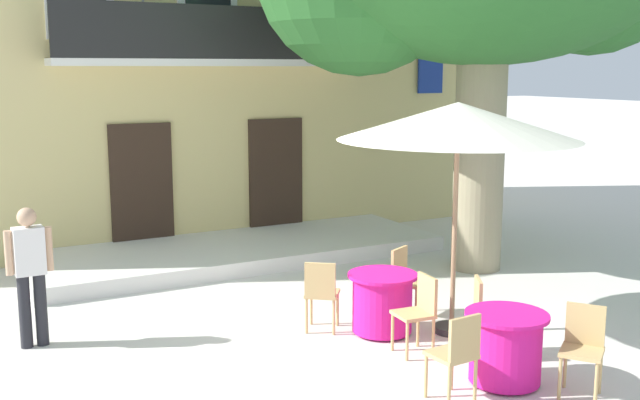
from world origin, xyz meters
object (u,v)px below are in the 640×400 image
(cafe_table_near_tree, at_px, (382,302))
(cafe_chair_near_tree_2, at_px, (321,291))
(cafe_umbrella, at_px, (458,122))
(cafe_chair_middle_2, at_px, (457,351))
(pedestrian_near_entrance, at_px, (30,269))
(cafe_chair_middle_0, at_px, (583,344))
(cafe_chair_near_tree_1, at_px, (406,277))
(cafe_table_middle, at_px, (505,347))
(cafe_chair_middle_1, at_px, (487,312))
(cafe_chair_near_tree_0, at_px, (419,308))

(cafe_table_near_tree, height_order, cafe_chair_near_tree_2, cafe_chair_near_tree_2)
(cafe_table_near_tree, xyz_separation_m, cafe_umbrella, (0.78, -0.39, 2.22))
(cafe_chair_middle_2, xyz_separation_m, pedestrian_near_entrance, (-3.41, 3.58, 0.41))
(cafe_chair_middle_0, xyz_separation_m, cafe_umbrella, (-0.01, 2.06, 2.08))
(cafe_chair_near_tree_1, bearing_deg, cafe_table_middle, -98.40)
(cafe_table_middle, bearing_deg, cafe_chair_middle_1, 64.25)
(cafe_chair_near_tree_2, bearing_deg, cafe_table_near_tree, -31.56)
(cafe_chair_near_tree_0, xyz_separation_m, cafe_chair_middle_2, (-0.46, -1.26, 0.00))
(cafe_chair_near_tree_2, relative_size, cafe_table_middle, 1.05)
(cafe_chair_near_tree_0, bearing_deg, cafe_chair_near_tree_2, 119.61)
(cafe_table_near_tree, bearing_deg, cafe_chair_near_tree_2, 148.44)
(cafe_chair_near_tree_0, distance_m, pedestrian_near_entrance, 4.53)
(cafe_chair_middle_1, bearing_deg, cafe_chair_near_tree_0, 143.41)
(pedestrian_near_entrance, bearing_deg, cafe_chair_near_tree_1, -14.47)
(cafe_table_near_tree, bearing_deg, pedestrian_near_entrance, 157.90)
(cafe_chair_near_tree_1, xyz_separation_m, cafe_chair_middle_0, (0.16, -2.86, 0.00))
(cafe_chair_middle_1, bearing_deg, cafe_chair_near_tree_2, 128.28)
(cafe_chair_middle_2, bearing_deg, cafe_table_middle, 9.79)
(cafe_chair_middle_0, bearing_deg, cafe_chair_middle_2, 160.53)
(pedestrian_near_entrance, bearing_deg, cafe_chair_near_tree_0, -30.95)
(cafe_chair_near_tree_1, distance_m, cafe_chair_near_tree_2, 1.28)
(cafe_chair_near_tree_0, xyz_separation_m, cafe_chair_near_tree_2, (-0.65, 1.15, 0.00))
(cafe_chair_middle_0, xyz_separation_m, cafe_chair_middle_1, (-0.17, 1.25, 0.00))
(cafe_table_middle, bearing_deg, cafe_chair_near_tree_2, 112.33)
(cafe_chair_near_tree_2, distance_m, pedestrian_near_entrance, 3.45)
(cafe_table_near_tree, height_order, cafe_umbrella, cafe_umbrella)
(pedestrian_near_entrance, bearing_deg, cafe_chair_near_tree_2, -20.03)
(cafe_chair_middle_2, relative_size, cafe_umbrella, 0.31)
(cafe_chair_near_tree_1, relative_size, pedestrian_near_entrance, 0.55)
(cafe_chair_near_tree_1, height_order, cafe_chair_middle_0, same)
(cafe_table_middle, bearing_deg, cafe_table_near_tree, 98.88)
(cafe_chair_near_tree_0, distance_m, cafe_table_middle, 1.18)
(cafe_table_middle, relative_size, cafe_umbrella, 0.30)
(cafe_umbrella, relative_size, pedestrian_near_entrance, 1.74)
(cafe_table_near_tree, height_order, pedestrian_near_entrance, pedestrian_near_entrance)
(cafe_chair_near_tree_1, xyz_separation_m, cafe_table_middle, (-0.34, -2.30, -0.14))
(cafe_chair_middle_1, bearing_deg, pedestrian_near_entrance, 148.24)
(cafe_chair_middle_0, height_order, cafe_umbrella, cafe_umbrella)
(cafe_chair_middle_0, xyz_separation_m, pedestrian_near_entrance, (-4.66, 4.02, 0.41))
(cafe_chair_near_tree_2, height_order, pedestrian_near_entrance, pedestrian_near_entrance)
(cafe_chair_middle_2, height_order, pedestrian_near_entrance, pedestrian_near_entrance)
(cafe_chair_near_tree_2, xyz_separation_m, cafe_umbrella, (1.42, -0.78, 2.08))
(cafe_chair_near_tree_0, bearing_deg, cafe_chair_middle_1, -36.59)
(cafe_chair_near_tree_0, height_order, pedestrian_near_entrance, pedestrian_near_entrance)
(cafe_table_near_tree, xyz_separation_m, cafe_table_middle, (0.29, -1.89, 0.00))
(cafe_chair_middle_0, height_order, pedestrian_near_entrance, pedestrian_near_entrance)
(cafe_chair_near_tree_2, bearing_deg, cafe_umbrella, -28.85)
(cafe_chair_near_tree_0, xyz_separation_m, cafe_umbrella, (0.77, 0.36, 2.08))
(cafe_table_middle, relative_size, cafe_chair_middle_0, 0.95)
(cafe_table_middle, xyz_separation_m, cafe_umbrella, (0.49, 1.50, 2.22))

